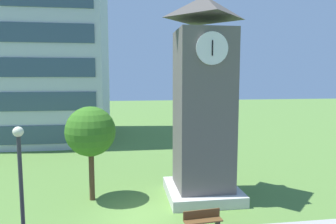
{
  "coord_description": "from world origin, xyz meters",
  "views": [
    {
      "loc": [
        -0.67,
        -14.84,
        7.02
      ],
      "look_at": [
        1.92,
        3.24,
        4.98
      ],
      "focal_mm": 32.63,
      "sensor_mm": 36.0,
      "label": 1
    }
  ],
  "objects_px": {
    "street_lamp": "(21,183)",
    "clock_tower": "(203,109)",
    "tree_near_tower": "(91,132)",
    "park_bench": "(203,220)"
  },
  "relations": [
    {
      "from": "street_lamp",
      "to": "clock_tower",
      "type": "bearing_deg",
      "value": 36.85
    },
    {
      "from": "clock_tower",
      "to": "tree_near_tower",
      "type": "bearing_deg",
      "value": 176.45
    },
    {
      "from": "park_bench",
      "to": "tree_near_tower",
      "type": "xyz_separation_m",
      "value": [
        -5.44,
        4.32,
        3.53
      ]
    },
    {
      "from": "street_lamp",
      "to": "tree_near_tower",
      "type": "height_order",
      "value": "tree_near_tower"
    },
    {
      "from": "park_bench",
      "to": "tree_near_tower",
      "type": "relative_size",
      "value": 0.34
    },
    {
      "from": "clock_tower",
      "to": "tree_near_tower",
      "type": "relative_size",
      "value": 2.13
    },
    {
      "from": "park_bench",
      "to": "clock_tower",
      "type": "bearing_deg",
      "value": 75.67
    },
    {
      "from": "park_bench",
      "to": "street_lamp",
      "type": "xyz_separation_m",
      "value": [
        -7.15,
        -2.19,
        2.91
      ]
    },
    {
      "from": "clock_tower",
      "to": "street_lamp",
      "type": "xyz_separation_m",
      "value": [
        -8.15,
        -6.11,
        -1.85
      ]
    },
    {
      "from": "park_bench",
      "to": "tree_near_tower",
      "type": "distance_m",
      "value": 7.79
    }
  ]
}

